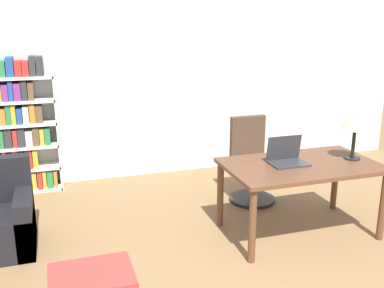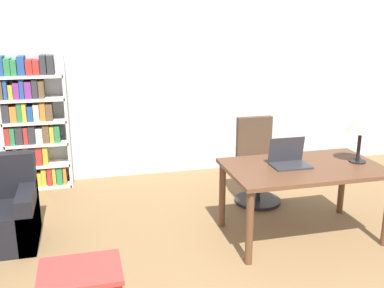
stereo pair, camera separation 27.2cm
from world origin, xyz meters
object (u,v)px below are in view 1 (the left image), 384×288
object	(u,v)px
laptop	(287,158)
table_lamp	(356,122)
desk	(301,172)
office_chair	(251,166)
bookshelf	(21,128)
side_table_blue	(92,283)

from	to	relation	value
laptop	table_lamp	size ratio (longest dim) A/B	0.75
desk	table_lamp	distance (m)	0.77
office_chair	bookshelf	world-z (taller)	bookshelf
laptop	bookshelf	xyz separation A→B (m)	(-2.62, 2.05, 0.03)
laptop	side_table_blue	xyz separation A→B (m)	(-2.07, -0.98, -0.43)
desk	office_chair	bearing A→B (deg)	95.48
desk	bookshelf	distance (m)	3.47
table_lamp	office_chair	size ratio (longest dim) A/B	0.48
desk	office_chair	world-z (taller)	office_chair
laptop	office_chair	size ratio (longest dim) A/B	0.37
desk	side_table_blue	bearing A→B (deg)	-157.30
table_lamp	bookshelf	size ratio (longest dim) A/B	0.29
office_chair	bookshelf	distance (m)	2.92
office_chair	side_table_blue	world-z (taller)	office_chair
laptop	office_chair	bearing A→B (deg)	87.22
side_table_blue	office_chair	bearing A→B (deg)	42.04
desk	side_table_blue	xyz separation A→B (m)	(-2.21, -0.92, -0.27)
table_lamp	side_table_blue	world-z (taller)	table_lamp
laptop	table_lamp	world-z (taller)	table_lamp
office_chair	bookshelf	xyz separation A→B (m)	(-2.66, 1.12, 0.41)
side_table_blue	bookshelf	size ratio (longest dim) A/B	0.33
table_lamp	side_table_blue	xyz separation A→B (m)	(-2.80, -0.91, -0.76)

